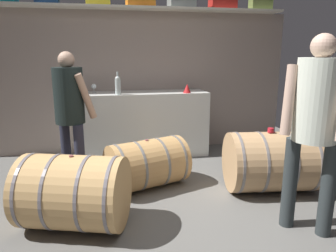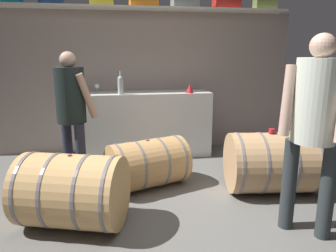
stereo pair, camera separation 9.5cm
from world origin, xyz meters
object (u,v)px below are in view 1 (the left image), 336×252
object	(u,v)px
wine_bottle_clear	(118,85)
wine_glass	(94,87)
visitor_tasting	(316,116)
toolcase_red	(223,0)
wine_barrel_near	(271,161)
work_cabinet	(143,124)
winemaker_pouring	(70,106)
tasting_cup	(271,130)
toolcase_olive	(261,1)
wine_barrel_far	(147,164)
red_funnel	(187,88)
wine_barrel_flank	(74,192)

from	to	relation	value
wine_bottle_clear	wine_glass	bearing A→B (deg)	140.79
wine_bottle_clear	visitor_tasting	size ratio (longest dim) A/B	0.19
toolcase_red	wine_barrel_near	xyz separation A→B (m)	(-0.01, -1.73, -1.93)
work_cabinet	wine_barrel_near	xyz separation A→B (m)	(1.23, -1.54, -0.14)
toolcase_red	winemaker_pouring	xyz separation A→B (m)	(-2.16, -1.15, -1.34)
work_cabinet	wine_barrel_near	size ratio (longest dim) A/B	1.82
work_cabinet	wine_bottle_clear	size ratio (longest dim) A/B	5.99
work_cabinet	wine_bottle_clear	bearing A→B (deg)	-151.28
tasting_cup	wine_bottle_clear	bearing A→B (deg)	139.13
toolcase_olive	wine_barrel_far	bearing A→B (deg)	-141.21
wine_bottle_clear	winemaker_pouring	xyz separation A→B (m)	(-0.56, -0.77, -0.14)
wine_barrel_near	tasting_cup	distance (m)	0.36
toolcase_red	visitor_tasting	distance (m)	2.83
red_funnel	work_cabinet	bearing A→B (deg)	162.21
red_funnel	toolcase_red	bearing A→B (deg)	31.49
wine_glass	wine_barrel_near	distance (m)	2.60
wine_bottle_clear	winemaker_pouring	distance (m)	0.96
wine_barrel_far	wine_barrel_flank	size ratio (longest dim) A/B	0.97
wine_bottle_clear	red_funnel	world-z (taller)	wine_bottle_clear
toolcase_olive	work_cabinet	size ratio (longest dim) A/B	0.17
wine_barrel_far	wine_barrel_flank	world-z (taller)	wine_barrel_flank
toolcase_olive	work_cabinet	xyz separation A→B (m)	(-1.85, -0.19, -1.80)
wine_bottle_clear	wine_barrel_flank	world-z (taller)	wine_bottle_clear
wine_bottle_clear	wine_barrel_flank	distance (m)	1.93
wine_barrel_far	tasting_cup	distance (m)	1.40
wine_bottle_clear	visitor_tasting	distance (m)	2.61
wine_bottle_clear	wine_barrel_flank	xyz separation A→B (m)	(-0.47, -1.71, -0.75)
toolcase_red	tasting_cup	xyz separation A→B (m)	(-0.05, -1.73, -1.58)
toolcase_olive	wine_barrel_flank	bearing A→B (deg)	-138.43
wine_glass	work_cabinet	bearing A→B (deg)	-5.98
winemaker_pouring	wine_glass	bearing A→B (deg)	129.06
red_funnel	wine_barrel_near	bearing A→B (deg)	-65.36
wine_glass	wine_barrel_flank	distance (m)	2.10
toolcase_red	wine_barrel_far	world-z (taller)	toolcase_red
wine_glass	wine_barrel_flank	xyz separation A→B (m)	(-0.14, -1.98, -0.70)
wine_barrel_far	winemaker_pouring	distance (m)	1.07
work_cabinet	wine_barrel_flank	size ratio (longest dim) A/B	1.81
wine_barrel_far	wine_barrel_near	bearing A→B (deg)	-34.58
tasting_cup	toolcase_red	bearing A→B (deg)	88.40
winemaker_pouring	tasting_cup	bearing A→B (deg)	36.29
red_funnel	wine_barrel_far	size ratio (longest dim) A/B	0.13
tasting_cup	wine_barrel_far	bearing A→B (deg)	164.87
work_cabinet	wine_barrel_far	size ratio (longest dim) A/B	1.88
toolcase_olive	wine_glass	size ratio (longest dim) A/B	2.50
wine_barrel_near	toolcase_olive	bearing A→B (deg)	77.69
wine_barrel_near	wine_barrel_far	bearing A→B (deg)	172.77
toolcase_olive	wine_barrel_near	world-z (taller)	toolcase_olive
tasting_cup	toolcase_olive	bearing A→B (deg)	69.09
wine_glass	wine_barrel_flank	world-z (taller)	wine_glass
toolcase_olive	wine_bottle_clear	size ratio (longest dim) A/B	1.02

